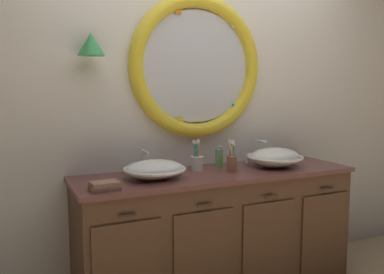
% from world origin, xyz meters
% --- Properties ---
extents(back_wall_assembly, '(6.40, 0.26, 2.60)m').
position_xyz_m(back_wall_assembly, '(-0.00, 0.58, 1.33)').
color(back_wall_assembly, silver).
rests_on(back_wall_assembly, ground_plane).
extents(vanity_counter, '(1.93, 0.59, 0.85)m').
position_xyz_m(vanity_counter, '(0.00, 0.27, 0.43)').
color(vanity_counter, brown).
rests_on(vanity_counter, ground_plane).
extents(sink_basin_left, '(0.39, 0.39, 0.12)m').
position_xyz_m(sink_basin_left, '(-0.46, 0.25, 0.92)').
color(sink_basin_left, white).
rests_on(sink_basin_left, vanity_counter).
extents(sink_basin_right, '(0.40, 0.40, 0.14)m').
position_xyz_m(sink_basin_right, '(0.46, 0.25, 0.92)').
color(sink_basin_right, white).
rests_on(sink_basin_right, vanity_counter).
extents(faucet_set_left, '(0.23, 0.14, 0.16)m').
position_xyz_m(faucet_set_left, '(-0.46, 0.47, 0.92)').
color(faucet_set_left, silver).
rests_on(faucet_set_left, vanity_counter).
extents(faucet_set_right, '(0.23, 0.15, 0.18)m').
position_xyz_m(faucet_set_right, '(0.46, 0.46, 0.93)').
color(faucet_set_right, silver).
rests_on(faucet_set_right, vanity_counter).
extents(toothbrush_holder_left, '(0.09, 0.09, 0.22)m').
position_xyz_m(toothbrush_holder_left, '(-0.11, 0.37, 0.91)').
color(toothbrush_holder_left, white).
rests_on(toothbrush_holder_left, vanity_counter).
extents(toothbrush_holder_right, '(0.08, 0.08, 0.22)m').
position_xyz_m(toothbrush_holder_right, '(0.10, 0.25, 0.92)').
color(toothbrush_holder_right, '#996647').
rests_on(toothbrush_holder_right, vanity_counter).
extents(soap_dispenser, '(0.05, 0.06, 0.16)m').
position_xyz_m(soap_dispenser, '(0.09, 0.41, 0.92)').
color(soap_dispenser, '#6BAD66').
rests_on(soap_dispenser, vanity_counter).
extents(folded_hand_towel, '(0.16, 0.12, 0.05)m').
position_xyz_m(folded_hand_towel, '(-0.80, 0.10, 0.88)').
color(folded_hand_towel, '#936B56').
rests_on(folded_hand_towel, vanity_counter).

